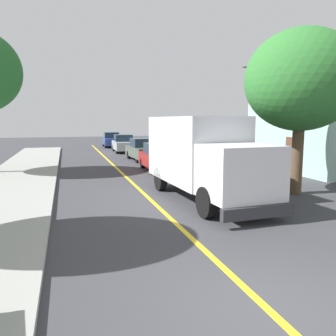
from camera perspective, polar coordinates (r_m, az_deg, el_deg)
ground_plane at (r=6.27m, az=16.37°, el=-21.72°), size 120.00×120.00×0.00m
centre_line_yellow at (r=15.16m, az=-4.63°, el=-3.70°), size 0.16×56.00×0.01m
box_truck at (r=13.42m, az=5.69°, el=2.37°), size 2.78×7.30×3.20m
parked_car_near at (r=20.86m, az=-1.41°, el=1.73°), size 1.88×4.43×1.67m
parked_car_mid at (r=26.30m, az=-4.21°, el=3.02°), size 1.99×4.48×1.67m
parked_car_far at (r=33.15m, az=-7.42°, el=4.01°), size 1.92×4.45×1.67m
parked_car_furthest at (r=39.66m, az=-9.38°, el=4.62°), size 1.91×4.44×1.67m
stop_sign at (r=16.34m, az=13.01°, el=3.53°), size 0.80×0.10×2.65m
street_tree_far_side at (r=15.20m, az=21.28°, el=13.37°), size 4.53×4.53×6.69m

